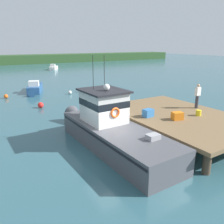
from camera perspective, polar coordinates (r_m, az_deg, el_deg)
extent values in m
plane|color=#2D5660|center=(12.40, 0.07, -9.25)|extent=(200.00, 200.00, 0.00)
cylinder|color=#4C3D2D|center=(10.87, 22.28, -11.51)|extent=(0.36, 0.36, 1.00)
cylinder|color=#4C3D2D|center=(16.56, -0.91, -0.72)|extent=(0.36, 0.36, 1.00)
cylinder|color=#4C3D2D|center=(19.63, 12.26, 1.62)|extent=(0.36, 0.36, 1.00)
cube|color=brown|center=(14.92, 15.96, -0.88)|extent=(6.00, 9.00, 0.20)
cube|color=#4C4C51|center=(12.25, 0.93, -6.75)|extent=(2.65, 8.05, 1.10)
cone|color=#4C4C51|center=(16.31, -8.65, -1.00)|extent=(1.13, 1.82, 1.10)
cube|color=black|center=(12.08, 0.94, -4.79)|extent=(2.67, 7.89, 0.12)
cube|color=#4C4C51|center=(12.02, 0.94, -4.08)|extent=(2.69, 8.05, 0.12)
cube|color=silver|center=(12.74, -2.03, 1.05)|extent=(1.94, 2.24, 1.80)
cube|color=black|center=(12.66, -2.05, 2.43)|extent=(1.96, 2.26, 0.36)
cube|color=#232328|center=(12.52, -2.07, 5.25)|extent=(2.19, 2.54, 0.10)
sphere|color=white|center=(12.23, -1.36, 6.09)|extent=(0.36, 0.36, 0.36)
cylinder|color=black|center=(12.64, -4.68, 9.67)|extent=(0.03, 0.03, 1.80)
cylinder|color=black|center=(12.98, -1.92, 9.89)|extent=(0.03, 0.03, 1.80)
cube|color=#939399|center=(10.70, 10.02, -6.31)|extent=(0.61, 0.45, 0.36)
torus|color=orange|center=(9.75, 8.21, -9.30)|extent=(0.57, 0.57, 0.12)
torus|color=#EA5119|center=(11.81, 0.80, -0.17)|extent=(0.54, 0.11, 0.54)
cube|color=#3370B2|center=(13.93, 8.86, -0.23)|extent=(0.63, 0.49, 0.46)
cube|color=orange|center=(13.75, 15.74, -0.93)|extent=(0.70, 0.59, 0.44)
cylinder|color=yellow|center=(14.94, 20.47, -0.19)|extent=(0.32, 0.32, 0.34)
cylinder|color=#383842|center=(16.63, 20.11, 2.38)|extent=(0.22, 0.22, 0.86)
cube|color=white|center=(16.49, 20.34, 4.77)|extent=(0.36, 0.22, 0.56)
sphere|color=tan|center=(16.42, 20.48, 6.10)|extent=(0.20, 0.20, 0.20)
cube|color=silver|center=(53.67, -14.16, 10.47)|extent=(2.96, 3.97, 0.70)
cone|color=silver|center=(51.31, -14.69, 10.18)|extent=(1.08, 1.19, 0.70)
cube|color=silver|center=(52.95, -14.35, 11.05)|extent=(1.33, 1.32, 0.53)
cube|color=#285184|center=(28.88, -18.38, 5.58)|extent=(2.73, 4.47, 0.78)
cone|color=#285184|center=(26.28, -18.98, 4.53)|extent=(1.09, 1.27, 0.78)
cube|color=silver|center=(28.04, -18.66, 6.66)|extent=(1.38, 1.37, 0.58)
sphere|color=silver|center=(27.32, -7.88, 5.34)|extent=(0.46, 0.46, 0.46)
sphere|color=red|center=(21.18, -17.12, 1.64)|extent=(0.50, 0.50, 0.50)
sphere|color=silver|center=(26.31, -10.30, 4.75)|extent=(0.40, 0.40, 0.40)
sphere|color=#EA5B19|center=(26.23, -24.60, 3.53)|extent=(0.43, 0.43, 0.43)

